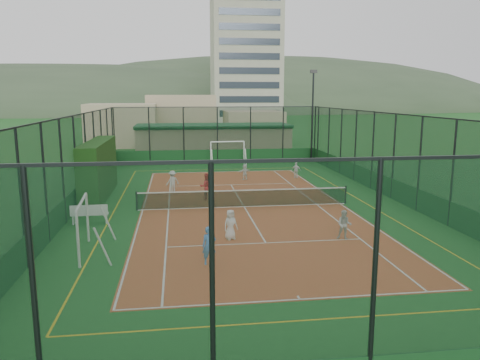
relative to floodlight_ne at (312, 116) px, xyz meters
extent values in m
plane|color=#1B511D|center=(-8.60, -16.60, -4.12)|extent=(300.00, 300.00, 0.00)
cube|color=#AF3D27|center=(-8.60, -16.60, -4.12)|extent=(11.17, 23.97, 0.01)
cube|color=beige|center=(3.40, 65.40, 10.88)|extent=(15.00, 12.00, 30.00)
cube|color=black|center=(-16.90, -12.76, -2.44)|extent=(1.15, 7.68, 3.36)
imported|color=white|center=(-9.99, -22.26, -3.47)|extent=(0.74, 0.62, 1.29)
imported|color=#518AE7|center=(-11.10, -25.14, -3.41)|extent=(0.51, 0.34, 1.40)
imported|color=silver|center=(-5.20, -22.92, -3.48)|extent=(0.76, 0.68, 1.27)
imported|color=silver|center=(-12.53, -12.00, -3.44)|extent=(1.01, 0.84, 1.36)
imported|color=white|center=(-3.51, -8.17, -3.54)|extent=(0.73, 0.56, 1.16)
imported|color=white|center=(-7.38, -8.34, -3.55)|extent=(1.08, 0.78, 1.13)
imported|color=red|center=(-10.55, -14.40, -3.35)|extent=(0.84, 0.71, 1.54)
sphere|color=#CCE033|center=(-9.96, -14.78, -4.08)|extent=(0.07, 0.07, 0.07)
sphere|color=#CCE033|center=(-6.31, -15.61, -4.08)|extent=(0.07, 0.07, 0.07)
sphere|color=#CCE033|center=(-10.72, -15.29, -4.08)|extent=(0.07, 0.07, 0.07)
camera|label=1|loc=(-12.14, -41.36, 1.99)|focal=35.00mm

